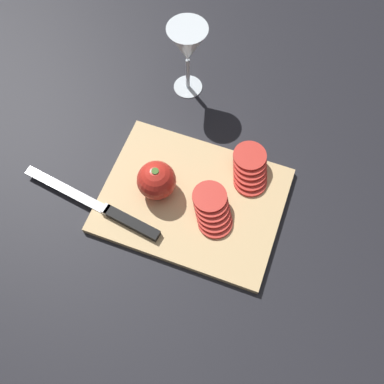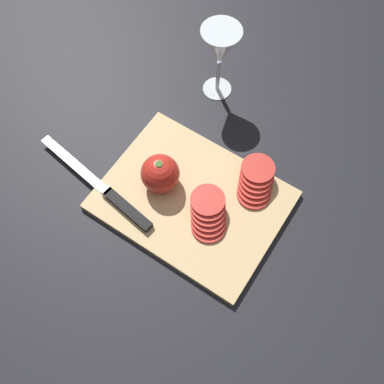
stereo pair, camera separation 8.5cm
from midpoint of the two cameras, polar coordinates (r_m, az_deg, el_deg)
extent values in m
plane|color=black|center=(0.91, 4.32, 0.19)|extent=(3.00, 3.00, 0.00)
cube|color=tan|center=(0.88, 2.74, -1.34)|extent=(0.35, 0.26, 0.01)
cylinder|color=silver|center=(1.04, 5.59, 12.75)|extent=(0.06, 0.06, 0.00)
cylinder|color=silver|center=(1.01, 5.82, 14.30)|extent=(0.01, 0.01, 0.08)
cone|color=silver|center=(0.94, 6.32, 17.62)|extent=(0.08, 0.08, 0.09)
cone|color=beige|center=(0.96, 6.17, 16.64)|extent=(0.03, 0.03, 0.04)
sphere|color=red|center=(0.86, -1.26, 2.07)|extent=(0.08, 0.08, 0.08)
cylinder|color=#47702D|center=(0.83, -1.31, 3.20)|extent=(0.01, 0.01, 0.01)
cube|color=silver|center=(0.93, -12.15, 3.16)|extent=(0.19, 0.05, 0.00)
cube|color=silver|center=(0.88, -8.08, -0.22)|extent=(0.01, 0.02, 0.01)
cube|color=black|center=(0.86, -5.39, -2.53)|extent=(0.12, 0.04, 0.01)
cylinder|color=red|center=(0.89, 10.53, -0.55)|extent=(0.07, 0.07, 0.01)
cylinder|color=red|center=(0.89, 10.65, 0.10)|extent=(0.07, 0.07, 0.01)
cylinder|color=red|center=(0.89, 10.77, 0.74)|extent=(0.07, 0.07, 0.01)
cylinder|color=red|center=(0.89, 10.89, 1.39)|extent=(0.07, 0.07, 0.01)
cylinder|color=red|center=(0.89, 11.01, 2.03)|extent=(0.07, 0.07, 0.01)
cylinder|color=red|center=(0.88, 11.13, 2.69)|extent=(0.07, 0.07, 0.01)
cylinder|color=red|center=(0.85, 4.96, -4.70)|extent=(0.07, 0.07, 0.01)
cylinder|color=red|center=(0.85, 4.94, -4.04)|extent=(0.07, 0.07, 0.01)
cylinder|color=red|center=(0.85, 4.93, -3.36)|extent=(0.07, 0.07, 0.01)
cylinder|color=red|center=(0.85, 4.92, -2.69)|extent=(0.07, 0.07, 0.01)
cylinder|color=red|center=(0.84, 4.91, -2.01)|extent=(0.07, 0.07, 0.01)
cylinder|color=red|center=(0.84, 4.90, -1.33)|extent=(0.07, 0.07, 0.01)
camera|label=1|loc=(0.04, -87.12, 5.97)|focal=42.00mm
camera|label=2|loc=(0.04, 92.88, -5.97)|focal=42.00mm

